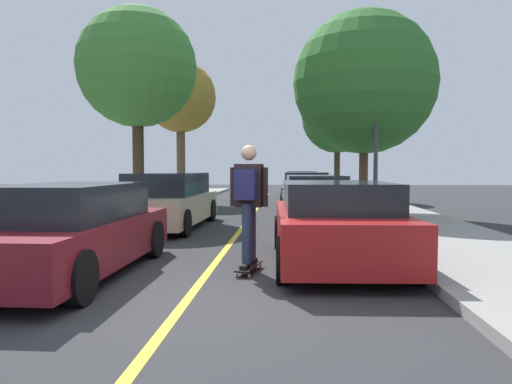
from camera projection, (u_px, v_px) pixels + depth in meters
ground at (188, 299)px, 5.59m from camera, size 80.00×80.00×0.00m
center_line at (229, 245)px, 9.57m from camera, size 0.12×39.20×0.01m
parked_car_left_nearest at (70, 231)px, 6.80m from camera, size 1.83×4.31×1.33m
parked_car_left_near at (168, 201)px, 12.39m from camera, size 1.98×4.72×1.43m
parked_car_right_nearest at (335, 223)px, 7.68m from camera, size 2.07×4.29×1.34m
parked_car_right_near at (315, 199)px, 13.50m from camera, size 1.96×4.43×1.36m
parked_car_right_far at (306, 189)px, 19.42m from camera, size 2.11×4.67×1.40m
parked_car_right_farthest at (302, 184)px, 26.08m from camera, size 1.97×4.62×1.40m
street_tree_left_nearest at (137, 68)px, 15.05m from camera, size 3.82×3.82×6.56m
street_tree_left_near at (180, 98)px, 21.13m from camera, size 3.20×3.20×6.24m
street_tree_right_nearest at (364, 83)px, 15.07m from camera, size 4.56×4.56×6.45m
street_tree_right_near at (337, 118)px, 23.20m from camera, size 3.52×3.52×5.71m
fire_hydrant at (371, 208)px, 12.77m from camera, size 0.20×0.20×0.70m
streetlamp at (376, 109)px, 13.43m from camera, size 0.36×0.24×5.45m
skateboard at (249, 267)px, 7.03m from camera, size 0.37×0.87×0.10m
skateboarder at (248, 197)px, 6.95m from camera, size 0.59×0.71×1.80m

